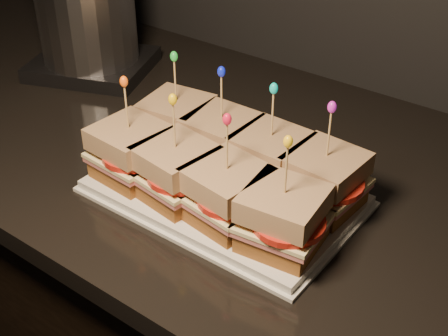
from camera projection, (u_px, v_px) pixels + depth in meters
The scene contains 62 objects.
cabinet at pixel (232, 336), 1.30m from camera, with size 2.34×0.68×0.84m, color black.
granite_slab at pixel (234, 162), 1.06m from camera, with size 2.38×0.72×0.04m, color black.
platter at pixel (224, 193), 0.94m from camera, with size 0.38×0.24×0.02m, color silver.
platter_rim at pixel (224, 197), 0.94m from camera, with size 0.39×0.25×0.01m, color silver.
sandwich_0_bread_bot at pixel (178, 138), 1.03m from camera, with size 0.10×0.10×0.03m, color brown.
sandwich_0_ham at pixel (177, 129), 1.02m from camera, with size 0.11×0.10×0.01m, color #CA6667.
sandwich_0_cheese at pixel (177, 125), 1.01m from camera, with size 0.11×0.10×0.01m, color #F3E39E.
sandwich_0_tomato at pixel (180, 125), 1.00m from camera, with size 0.10×0.10×0.01m, color red.
sandwich_0_bread_top at pixel (176, 110), 1.00m from camera, with size 0.10×0.10×0.03m, color brown.
sandwich_0_pick at pixel (175, 83), 0.97m from camera, with size 0.00×0.00×0.09m, color tan.
sandwich_0_frill at pixel (174, 56), 0.95m from camera, with size 0.01×0.01×0.02m, color green.
sandwich_1_bread_bot at pixel (222, 156), 0.98m from camera, with size 0.10×0.10×0.03m, color brown.
sandwich_1_ham at pixel (222, 146), 0.97m from camera, with size 0.11×0.10×0.01m, color #CA6667.
sandwich_1_cheese at pixel (222, 143), 0.97m from camera, with size 0.11×0.10×0.01m, color #F3E39E.
sandwich_1_tomato at pixel (225, 142), 0.95m from camera, with size 0.10×0.10×0.01m, color red.
sandwich_1_bread_top at pixel (221, 127), 0.95m from camera, with size 0.10×0.10×0.03m, color brown.
sandwich_1_pick at pixel (221, 99), 0.93m from camera, with size 0.00×0.00×0.09m, color tan.
sandwich_1_frill at pixel (221, 72), 0.90m from camera, with size 0.01×0.01×0.02m, color #0F1EE4.
sandwich_2_bread_bot at pixel (269, 175), 0.94m from camera, with size 0.10×0.10×0.03m, color brown.
sandwich_2_ham at pixel (270, 165), 0.93m from camera, with size 0.11×0.10×0.01m, color #CA6667.
sandwich_2_cheese at pixel (270, 162), 0.92m from camera, with size 0.11×0.10×0.01m, color #F3E39E.
sandwich_2_tomato at pixel (275, 162), 0.91m from camera, with size 0.10×0.10×0.01m, color red.
sandwich_2_bread_top at pixel (271, 145), 0.91m from camera, with size 0.10×0.10×0.03m, color brown.
sandwich_2_pick at pixel (272, 117), 0.88m from camera, with size 0.00×0.00×0.09m, color tan.
sandwich_2_frill at pixel (274, 88), 0.86m from camera, with size 0.01×0.01×0.02m, color #09C9BC.
sandwich_3_bread_bot at pixel (322, 196), 0.89m from camera, with size 0.10×0.10×0.03m, color brown.
sandwich_3_ham at pixel (323, 187), 0.88m from camera, with size 0.11×0.10×0.01m, color #CA6667.
sandwich_3_cheese at pixel (324, 182), 0.88m from camera, with size 0.11×0.10×0.01m, color #F3E39E.
sandwich_3_tomato at pixel (330, 183), 0.86m from camera, with size 0.10×0.10×0.01m, color red.
sandwich_3_bread_top at pixel (326, 166), 0.86m from camera, with size 0.10×0.10×0.03m, color brown.
sandwich_3_pick at pixel (329, 137), 0.84m from camera, with size 0.00×0.00×0.09m, color tan.
sandwich_3_frill at pixel (332, 107), 0.81m from camera, with size 0.01×0.01×0.02m, color #CF21C6.
sandwich_4_bread_bot at pixel (132, 167), 0.96m from camera, with size 0.10×0.10×0.03m, color brown.
sandwich_4_ham at pixel (131, 158), 0.95m from camera, with size 0.11×0.10×0.01m, color #CA6667.
sandwich_4_cheese at pixel (131, 154), 0.94m from camera, with size 0.11×0.10×0.01m, color #F3E39E.
sandwich_4_tomato at pixel (134, 154), 0.93m from camera, with size 0.10×0.10×0.01m, color red.
sandwich_4_bread_top at pixel (129, 137), 0.93m from camera, with size 0.10×0.10×0.03m, color brown.
sandwich_4_pick at pixel (127, 110), 0.90m from camera, with size 0.00×0.00×0.09m, color tan.
sandwich_4_frill at pixel (124, 81), 0.87m from camera, with size 0.01×0.01×0.02m, color #FE5D11.
sandwich_5_bread_bot at pixel (177, 188), 0.91m from camera, with size 0.10×0.10×0.03m, color brown.
sandwich_5_ham at pixel (177, 178), 0.90m from camera, with size 0.11×0.10×0.01m, color #CA6667.
sandwich_5_cheese at pixel (176, 174), 0.90m from camera, with size 0.11×0.10×0.01m, color #F3E39E.
sandwich_5_tomato at pixel (180, 174), 0.88m from camera, with size 0.10×0.10×0.01m, color red.
sandwich_5_bread_top at pixel (176, 157), 0.88m from camera, with size 0.10×0.10×0.03m, color brown.
sandwich_5_pick at pixel (174, 129), 0.85m from camera, with size 0.00×0.00×0.09m, color tan.
sandwich_5_frill at pixel (173, 99), 0.83m from camera, with size 0.01×0.01×0.02m, color yellow.
sandwich_6_bread_bot at pixel (227, 210), 0.87m from camera, with size 0.10×0.10×0.03m, color brown.
sandwich_6_ham at pixel (227, 200), 0.86m from camera, with size 0.11×0.10×0.01m, color #CA6667.
sandwich_6_cheese at pixel (227, 196), 0.85m from camera, with size 0.11×0.10×0.01m, color #F3E39E.
sandwich_6_tomato at pixel (231, 197), 0.84m from camera, with size 0.10×0.10×0.01m, color red.
sandwich_6_bread_top at pixel (227, 179), 0.84m from camera, with size 0.10×0.10×0.03m, color brown.
sandwich_6_pick at pixel (227, 149), 0.81m from camera, with size 0.00×0.00×0.09m, color tan.
sandwich_6_frill at pixel (227, 119), 0.78m from camera, with size 0.01×0.01×0.02m, color red.
sandwich_7_bread_bot at pixel (282, 235), 0.82m from camera, with size 0.10×0.10×0.03m, color brown.
sandwich_7_ham at pixel (282, 225), 0.81m from camera, with size 0.11×0.10×0.01m, color #CA6667.
sandwich_7_cheese at pixel (283, 221), 0.81m from camera, with size 0.11×0.10×0.01m, color #F3E39E.
sandwich_7_tomato at pixel (289, 222), 0.79m from camera, with size 0.10×0.10×0.01m, color red.
sandwich_7_bread_top at pixel (284, 203), 0.79m from camera, with size 0.10×0.10×0.03m, color brown.
sandwich_7_pick at pixel (286, 173), 0.76m from camera, with size 0.00×0.00×0.09m, color tan.
sandwich_7_frill at pixel (288, 142), 0.74m from camera, with size 0.01×0.01×0.02m, color yellow.
appliance_base at pixel (93, 64), 1.31m from camera, with size 0.23×0.19×0.03m, color #262628.
appliance at pixel (85, 1), 1.23m from camera, with size 0.23×0.19×0.30m, color silver, non-canonical shape.
Camera 1 is at (1.13, 0.93, 1.43)m, focal length 50.00 mm.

